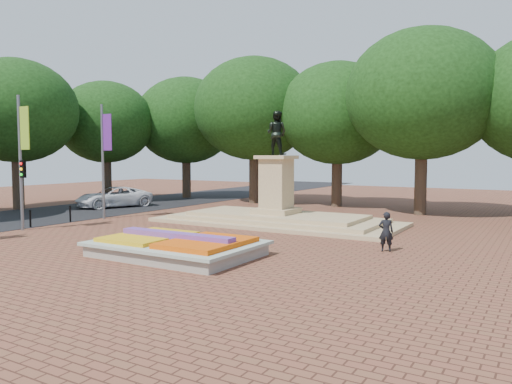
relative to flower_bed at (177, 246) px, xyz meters
The scene contains 10 objects.
ground 2.28m from the flower_bed, 117.19° to the left, with size 90.00×90.00×0.00m, color brown.
asphalt_street 17.49m from the flower_bed, 156.41° to the left, with size 9.00×90.00×0.02m, color black.
flower_bed is the anchor object (origin of this frame).
monument 10.07m from the flower_bed, 95.87° to the left, with size 14.00×6.00×6.40m.
tree_row_back 21.01m from the flower_bed, 86.26° to the left, with size 44.80×8.80×10.43m.
tree_row_street 22.40m from the flower_bed, 162.01° to the left, with size 8.40×25.40×9.98m.
banner_poles 11.66m from the flower_bed, behind, with size 0.88×11.17×7.00m.
bollard_row 11.74m from the flower_bed, behind, with size 0.12×13.12×0.98m.
van 19.63m from the flower_bed, 143.68° to the left, with size 2.55×5.53×1.54m, color silver.
pedestrian 8.42m from the flower_bed, 36.63° to the left, with size 0.59×0.39×1.63m, color black.
Camera 1 is at (13.52, -16.93, 3.92)m, focal length 35.00 mm.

